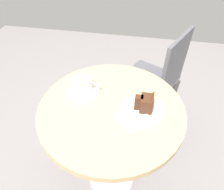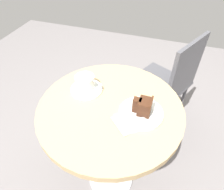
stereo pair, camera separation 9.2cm
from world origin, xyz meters
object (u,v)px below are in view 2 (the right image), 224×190
(teaspoon, at_px, (91,94))
(coffee_cup, at_px, (85,82))
(cake_slice, at_px, (143,107))
(cake_plate, at_px, (141,113))
(fork, at_px, (137,120))
(napkin, at_px, (130,121))
(cafe_chair, at_px, (170,81))
(saucer, at_px, (87,89))

(teaspoon, bearing_deg, coffee_cup, -117.42)
(cake_slice, bearing_deg, cake_plate, 176.19)
(cake_plate, height_order, fork, fork)
(fork, xyz_separation_m, napkin, (-0.03, -0.01, -0.01))
(cake_plate, bearing_deg, napkin, -121.01)
(coffee_cup, bearing_deg, cake_slice, -14.71)
(coffee_cup, height_order, teaspoon, coffee_cup)
(cafe_chair, bearing_deg, fork, 16.23)
(cafe_chair, bearing_deg, saucer, -11.40)
(coffee_cup, height_order, napkin, coffee_cup)
(saucer, xyz_separation_m, fork, (0.29, -0.12, 0.01))
(saucer, distance_m, cake_plate, 0.30)
(fork, distance_m, cafe_chair, 0.70)
(saucer, xyz_separation_m, coffee_cup, (-0.01, 0.01, 0.04))
(teaspoon, distance_m, napkin, 0.25)
(saucer, height_order, fork, fork)
(saucer, bearing_deg, cake_plate, -14.33)
(saucer, relative_size, teaspoon, 1.68)
(cake_plate, relative_size, fork, 1.56)
(teaspoon, xyz_separation_m, cafe_chair, (0.37, 0.55, -0.25))
(cake_plate, distance_m, fork, 0.05)
(coffee_cup, distance_m, cake_plate, 0.31)
(cake_slice, relative_size, napkin, 0.44)
(saucer, bearing_deg, napkin, -26.71)
(saucer, bearing_deg, fork, -23.55)
(napkin, bearing_deg, coffee_cup, 152.91)
(cake_slice, distance_m, fork, 0.06)
(cake_plate, xyz_separation_m, napkin, (-0.03, -0.06, -0.00))
(coffee_cup, bearing_deg, teaspoon, -40.98)
(saucer, xyz_separation_m, napkin, (0.26, -0.13, -0.00))
(cake_plate, xyz_separation_m, fork, (-0.01, -0.05, 0.01))
(cake_plate, bearing_deg, fork, -98.20)
(teaspoon, height_order, cake_slice, cake_slice)
(teaspoon, relative_size, cake_slice, 1.18)
(teaspoon, height_order, cake_plate, teaspoon)
(teaspoon, xyz_separation_m, fork, (0.25, -0.09, 0.00))
(cake_plate, relative_size, cake_slice, 2.45)
(saucer, bearing_deg, coffee_cup, 137.85)
(teaspoon, height_order, napkin, teaspoon)
(saucer, bearing_deg, teaspoon, -40.79)
(coffee_cup, relative_size, cake_slice, 1.59)
(fork, bearing_deg, napkin, -25.02)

